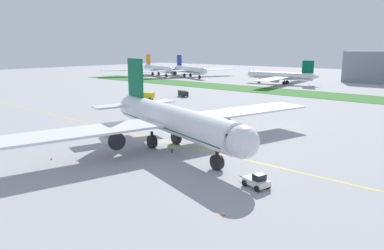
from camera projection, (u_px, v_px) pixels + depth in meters
ground_plane at (161, 142)px, 76.57m from camera, size 600.00×600.00×0.00m
apron_taxi_line at (165, 141)px, 77.38m from camera, size 280.00×0.36×0.01m
grass_median_strip at (328, 96)px, 150.59m from camera, size 320.00×24.00×0.10m
airliner_foreground at (170, 120)px, 70.38m from camera, size 47.00×74.36×17.51m
pushback_tug at (257, 181)px, 51.37m from camera, size 5.61×3.39×2.18m
ground_crew_wingwalker_port at (172, 147)px, 68.56m from camera, size 0.30×0.60×1.72m
traffic_cone_near_nose at (78, 135)px, 81.80m from camera, size 0.36×0.36×0.58m
traffic_cone_port_wing at (224, 213)px, 42.88m from camera, size 0.36×0.36×0.58m
traffic_cone_starboard_wing at (51, 158)px, 64.32m from camera, size 0.36×0.36×0.58m
service_truck_baggage_loader at (183, 93)px, 147.45m from camera, size 5.87×4.16×2.46m
service_truck_fuel_bowser at (147, 96)px, 139.47m from camera, size 6.03×4.13×2.77m
parked_airliner_far_left at (157, 69)px, 259.00m from camera, size 47.27×77.53×15.04m
parked_airliner_far_centre at (189, 70)px, 245.23m from camera, size 43.71×71.01×14.84m
parked_airliner_far_right at (282, 76)px, 197.77m from camera, size 41.64×66.63×13.25m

